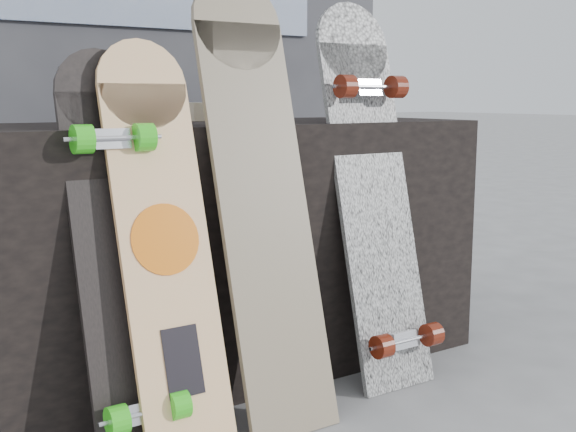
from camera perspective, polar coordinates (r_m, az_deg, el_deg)
ground at (r=2.08m, az=2.65°, el=-15.62°), size 60.00×60.00×0.00m
vendor_table at (r=2.36m, az=-4.43°, el=-2.36°), size 1.60×0.60×0.80m
booth at (r=3.09m, az=-12.45°, el=13.32°), size 2.40×0.22×2.20m
merch_box_purple at (r=2.19m, az=-13.33°, el=8.38°), size 0.18×0.12×0.10m
merch_box_small at (r=2.59m, az=5.66°, el=8.93°), size 0.14×0.14×0.12m
merch_box_flat at (r=2.50m, az=-5.65°, el=8.22°), size 0.22×0.10×0.06m
longboard_geisha at (r=1.82m, az=-9.82°, el=-1.39°), size 0.24×0.31×1.03m
longboard_celtic at (r=1.94m, az=-2.17°, el=2.40°), size 0.27×0.35×1.21m
longboard_cascadia at (r=2.24m, az=6.80°, el=2.41°), size 0.27×0.36×1.17m
skateboard_dark at (r=1.82m, az=-13.12°, el=-2.35°), size 0.22×0.33×1.00m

